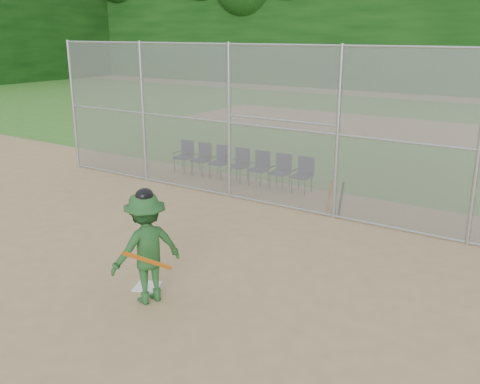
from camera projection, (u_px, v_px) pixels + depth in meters
The scene contains 15 objects.
ground at pixel (160, 288), 9.23m from camera, with size 100.00×100.00×0.00m, color tan.
grass_strip at pixel (434, 132), 23.58m from camera, with size 100.00×100.00×0.00m, color #326C20.
dirt_patch_far at pixel (434, 132), 23.58m from camera, with size 24.00×24.00×0.00m, color tan.
backstop_fence at pixel (299, 127), 12.62m from camera, with size 16.09×0.09×4.00m.
treeline at pixel (459, 2), 23.59m from camera, with size 81.00×60.00×11.00m.
home_plate at pixel (147, 286), 9.25m from camera, with size 0.42×0.42×0.02m, color silver.
batter_at_plate at pixel (146, 247), 8.54m from camera, with size 1.13×1.44×1.93m.
spare_bats at pixel (335, 199), 12.75m from camera, with size 0.36×0.27×0.84m.
chair_0 at pixel (183, 156), 16.77m from camera, with size 0.54×0.52×0.96m, color #10153C, non-canonical shape.
chair_1 at pixel (201, 159), 16.40m from camera, with size 0.54×0.52×0.96m, color #10153C, non-canonical shape.
chair_2 at pixel (219, 162), 16.03m from camera, with size 0.54×0.52×0.96m, color #10153C, non-canonical shape.
chair_3 at pixel (238, 165), 15.66m from camera, with size 0.54×0.52×0.96m, color #10153C, non-canonical shape.
chair_4 at pixel (259, 169), 15.30m from camera, with size 0.54×0.52×0.96m, color #10153C, non-canonical shape.
chair_5 at pixel (280, 172), 14.93m from camera, with size 0.54×0.52×0.96m, color #10153C, non-canonical shape.
chair_6 at pixel (302, 175), 14.56m from camera, with size 0.54×0.52×0.96m, color #10153C, non-canonical shape.
Camera 1 is at (5.78, -6.20, 4.24)m, focal length 40.00 mm.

